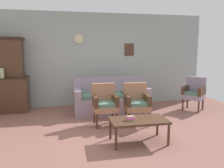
% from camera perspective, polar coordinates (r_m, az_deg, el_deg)
% --- Properties ---
extents(ground_plane, '(7.68, 7.68, 0.00)m').
position_cam_1_polar(ground_plane, '(4.36, 2.18, -13.14)').
color(ground_plane, '#84564C').
extents(wall_back_with_decor, '(6.40, 0.09, 2.70)m').
position_cam_1_polar(wall_back_with_decor, '(6.64, -3.22, 6.29)').
color(wall_back_with_decor, '#939E99').
rests_on(wall_back_with_decor, ground).
extents(side_cabinet, '(1.16, 0.55, 0.93)m').
position_cam_1_polar(side_cabinet, '(6.48, -25.49, -2.47)').
color(side_cabinet, '#472D1E').
rests_on(side_cabinet, ground).
extents(cabinet_upper_hutch, '(0.99, 0.38, 1.03)m').
position_cam_1_polar(cabinet_upper_hutch, '(6.46, -25.88, 6.27)').
color(cabinet_upper_hutch, '#472D1E').
rests_on(cabinet_upper_hutch, side_cabinet).
extents(vase_on_cabinet, '(0.12, 0.12, 0.25)m').
position_cam_1_polar(vase_on_cabinet, '(6.24, -26.47, 2.54)').
color(vase_on_cabinet, '#A3B581').
rests_on(vase_on_cabinet, side_cabinet).
extents(floral_couch, '(1.94, 0.81, 0.90)m').
position_cam_1_polar(floral_couch, '(5.87, -0.20, -4.11)').
color(floral_couch, gray).
rests_on(floral_couch, ground).
extents(armchair_near_cabinet, '(0.53, 0.50, 0.90)m').
position_cam_1_polar(armchair_near_cabinet, '(4.84, -1.90, -4.73)').
color(armchair_near_cabinet, '#9E6B4C').
rests_on(armchair_near_cabinet, ground).
extents(armchair_near_couch_end, '(0.56, 0.53, 0.90)m').
position_cam_1_polar(armchair_near_couch_end, '(4.94, 6.31, -4.53)').
color(armchair_near_couch_end, '#9E6B4C').
rests_on(armchair_near_couch_end, ground).
extents(wingback_chair_by_fireplace, '(0.71, 0.71, 0.90)m').
position_cam_1_polar(wingback_chair_by_fireplace, '(6.45, 20.32, -1.93)').
color(wingback_chair_by_fireplace, gray).
rests_on(wingback_chair_by_fireplace, ground).
extents(coffee_table, '(1.00, 0.56, 0.42)m').
position_cam_1_polar(coffee_table, '(3.98, 6.85, -9.60)').
color(coffee_table, '#472D1E').
rests_on(coffee_table, ground).
extents(book_stack_on_table, '(0.14, 0.11, 0.08)m').
position_cam_1_polar(book_stack_on_table, '(3.88, 4.74, -8.80)').
color(book_stack_on_table, tan).
rests_on(book_stack_on_table, coffee_table).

